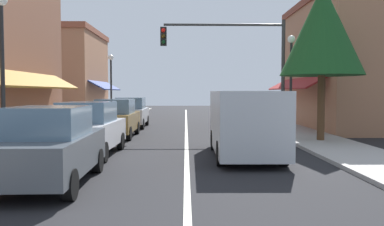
% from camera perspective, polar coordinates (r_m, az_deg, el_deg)
% --- Properties ---
extents(ground_plane, '(80.00, 80.00, 0.00)m').
position_cam_1_polar(ground_plane, '(21.02, -0.82, -2.69)').
color(ground_plane, black).
extents(sidewalk_left, '(2.60, 56.00, 0.12)m').
position_cam_1_polar(sidewalk_left, '(21.72, -15.50, -2.46)').
color(sidewalk_left, gray).
rests_on(sidewalk_left, ground).
extents(sidewalk_right, '(2.60, 56.00, 0.12)m').
position_cam_1_polar(sidewalk_right, '(21.73, 13.85, -2.43)').
color(sidewalk_right, '#A39E99').
rests_on(sidewalk_right, ground).
extents(lane_center_stripe, '(0.14, 52.00, 0.01)m').
position_cam_1_polar(lane_center_stripe, '(21.02, -0.82, -2.68)').
color(lane_center_stripe, silver).
rests_on(lane_center_stripe, ground).
extents(storefront_right_block, '(5.65, 10.20, 7.44)m').
position_cam_1_polar(storefront_right_block, '(24.67, 20.63, 6.62)').
color(storefront_right_block, '#9E6B4C').
rests_on(storefront_right_block, ground).
extents(storefront_far_left, '(5.35, 8.20, 6.80)m').
position_cam_1_polar(storefront_far_left, '(32.17, -16.82, 5.23)').
color(storefront_far_left, '#9E6B4C').
rests_on(storefront_far_left, ground).
extents(parked_car_nearest_left, '(1.86, 4.14, 1.77)m').
position_cam_1_polar(parked_car_nearest_left, '(9.49, -19.69, -4.50)').
color(parked_car_nearest_left, '#4C5156').
rests_on(parked_car_nearest_left, ground).
extents(parked_car_second_left, '(1.87, 4.14, 1.77)m').
position_cam_1_polar(parked_car_second_left, '(13.51, -14.59, -2.22)').
color(parked_car_second_left, silver).
rests_on(parked_car_second_left, ground).
extents(parked_car_third_left, '(1.81, 4.11, 1.77)m').
position_cam_1_polar(parked_car_third_left, '(18.72, -10.83, -0.75)').
color(parked_car_third_left, brown).
rests_on(parked_car_third_left, ground).
extents(parked_car_far_left, '(1.78, 4.10, 1.77)m').
position_cam_1_polar(parked_car_far_left, '(23.78, -8.70, 0.06)').
color(parked_car_far_left, '#B7BABF').
rests_on(parked_car_far_left, ground).
extents(van_in_lane, '(2.04, 5.20, 2.12)m').
position_cam_1_polar(van_in_lane, '(12.91, 7.53, -1.20)').
color(van_in_lane, '#B2B7BC').
rests_on(van_in_lane, ground).
extents(traffic_signal_mast_arm, '(6.15, 0.50, 5.64)m').
position_cam_1_polar(traffic_signal_mast_arm, '(19.94, 6.82, 8.28)').
color(traffic_signal_mast_arm, '#333333').
rests_on(traffic_signal_mast_arm, ground).
extents(street_lamp_left_near, '(0.36, 0.36, 4.83)m').
position_cam_1_polar(street_lamp_left_near, '(12.39, -25.55, 8.09)').
color(street_lamp_left_near, black).
rests_on(street_lamp_left_near, ground).
extents(street_lamp_right_mid, '(0.36, 0.36, 4.71)m').
position_cam_1_polar(street_lamp_right_mid, '(19.10, 13.98, 6.20)').
color(street_lamp_right_mid, black).
rests_on(street_lamp_right_mid, ground).
extents(street_lamp_left_far, '(0.36, 0.36, 4.51)m').
position_cam_1_polar(street_lamp_left_far, '(26.51, -11.51, 5.07)').
color(street_lamp_left_far, black).
rests_on(street_lamp_left_far, ground).
extents(tree_right_near, '(3.37, 3.37, 6.48)m').
position_cam_1_polar(tree_right_near, '(17.34, 18.15, 11.19)').
color(tree_right_near, '#4C331E').
rests_on(tree_right_near, ground).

